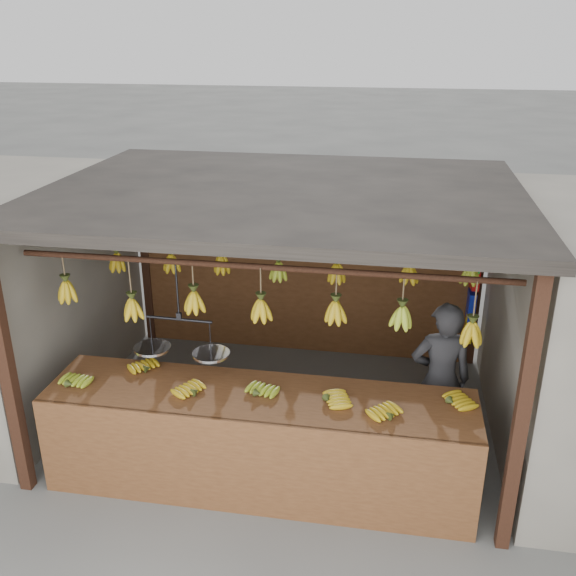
# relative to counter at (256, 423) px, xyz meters

# --- Properties ---
(ground) EXTENTS (80.00, 80.00, 0.00)m
(ground) POSITION_rel_counter_xyz_m (0.00, 1.23, -0.71)
(ground) COLOR #5B5B57
(stall) EXTENTS (4.30, 3.30, 2.40)m
(stall) POSITION_rel_counter_xyz_m (0.00, 1.56, 1.26)
(stall) COLOR black
(stall) RESTS_ON ground
(counter) EXTENTS (3.62, 0.82, 0.96)m
(counter) POSITION_rel_counter_xyz_m (0.00, 0.00, 0.00)
(counter) COLOR #5A341A
(counter) RESTS_ON ground
(hanging_bananas) EXTENTS (3.60, 2.22, 0.40)m
(hanging_bananas) POSITION_rel_counter_xyz_m (0.01, 1.23, 0.92)
(hanging_bananas) COLOR #AF8C12
(hanging_bananas) RESTS_ON ground
(balance_scale) EXTENTS (0.83, 0.33, 0.82)m
(balance_scale) POSITION_rel_counter_xyz_m (-0.69, 0.23, 0.52)
(balance_scale) COLOR black
(balance_scale) RESTS_ON ground
(vendor) EXTENTS (0.60, 0.43, 1.53)m
(vendor) POSITION_rel_counter_xyz_m (1.52, 0.88, 0.05)
(vendor) COLOR #262628
(vendor) RESTS_ON ground
(bag_bundles) EXTENTS (0.08, 0.26, 1.20)m
(bag_bundles) POSITION_rel_counter_xyz_m (1.94, 2.58, 0.28)
(bag_bundles) COLOR #199926
(bag_bundles) RESTS_ON ground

